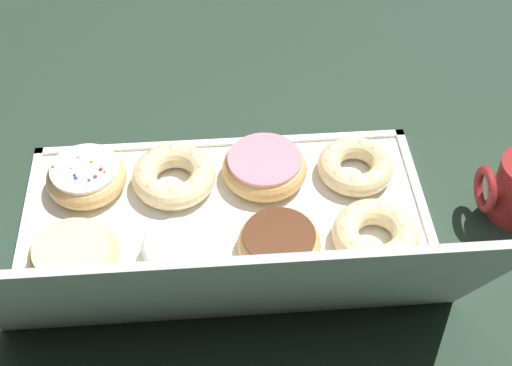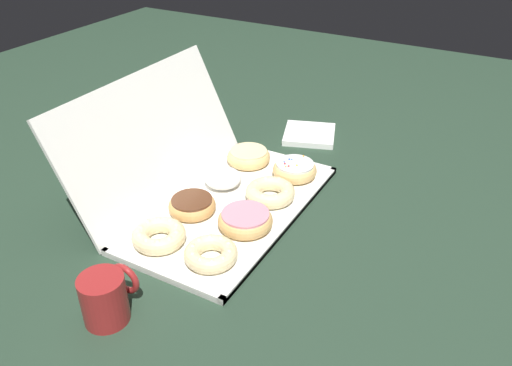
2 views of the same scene
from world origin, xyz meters
The scene contains 11 objects.
ground_plane centered at (0.00, 0.00, 0.00)m, with size 3.00×3.00×0.00m, color #233828.
donut_box centered at (0.00, 0.00, 0.01)m, with size 0.55×0.30×0.01m.
box_lid_open centered at (0.00, 0.22, 0.14)m, with size 0.55×0.30×0.01m, color white.
cruller_donut_0 centered at (-0.19, -0.06, 0.03)m, with size 0.11×0.11×0.03m.
pink_frosted_donut_1 centered at (-0.06, -0.07, 0.03)m, with size 0.12×0.12×0.04m.
cruller_donut_2 centered at (0.07, -0.06, 0.03)m, with size 0.12×0.12×0.04m.
sprinkle_donut_3 centered at (0.19, -0.07, 0.03)m, with size 0.11×0.11×0.04m.
cruller_donut_4 centered at (-0.19, 0.06, 0.03)m, with size 0.11×0.11×0.04m.
chocolate_frosted_donut_5 centered at (-0.07, 0.07, 0.03)m, with size 0.11×0.11×0.04m.
powdered_filled_donut_6 centered at (0.07, 0.07, 0.03)m, with size 0.09×0.09×0.04m.
glazed_ring_donut_7 centered at (0.20, 0.07, 0.03)m, with size 0.12×0.12×0.04m.
Camera 1 is at (0.01, 0.64, 0.76)m, focal length 50.83 mm.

